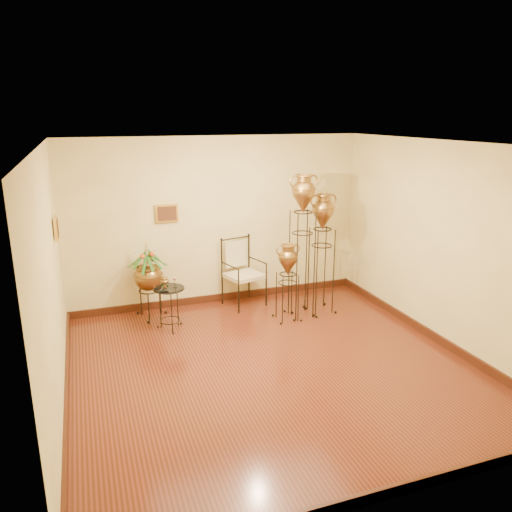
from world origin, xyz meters
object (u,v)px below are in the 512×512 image
object	(u,v)px
planter_urn	(148,274)
armchair	(244,273)
amphora_mid	(322,253)
side_table	(170,307)
amphora_tall	(302,245)

from	to	relation	value
planter_urn	armchair	world-z (taller)	planter_urn
planter_urn	amphora_mid	bearing A→B (deg)	-13.89
amphora_mid	side_table	distance (m)	2.54
amphora_mid	armchair	world-z (taller)	amphora_mid
amphora_mid	side_table	size ratio (longest dim) A/B	2.37
planter_urn	armchair	size ratio (longest dim) A/B	1.14
amphora_mid	armchair	xyz separation A→B (m)	(-1.09, 0.66, -0.42)
amphora_tall	amphora_mid	distance (m)	0.42
planter_urn	side_table	bearing A→B (deg)	-68.71
amphora_tall	planter_urn	distance (m)	2.44
amphora_mid	planter_urn	bearing A→B (deg)	166.11
amphora_tall	side_table	distance (m)	2.23
armchair	side_table	bearing A→B (deg)	-173.28
amphora_tall	armchair	world-z (taller)	amphora_tall
planter_urn	side_table	xyz separation A→B (m)	(0.22, -0.56, -0.38)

